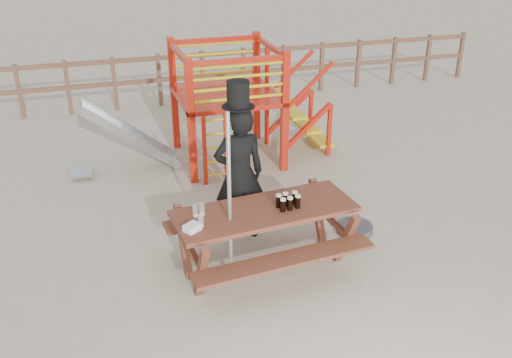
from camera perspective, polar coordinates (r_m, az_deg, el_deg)
name	(u,v)px	position (r m, az deg, el deg)	size (l,w,h in m)	color
ground	(284,266)	(7.45, 2.85, -8.70)	(60.00, 60.00, 0.00)	#BAA891
back_fence	(181,73)	(13.39, -7.53, 10.51)	(15.09, 0.09, 1.20)	brown
playground_fort	(223,103)	(10.10, -3.35, 7.63)	(4.71, 1.84, 2.10)	#B81C0C
picnic_table	(265,231)	(7.11, 0.88, -5.25)	(2.36, 1.73, 0.86)	brown
man_with_hat	(239,171)	(7.61, -1.69, 0.82)	(0.69, 0.45, 2.24)	black
metal_pole	(230,202)	(6.63, -2.66, -2.26)	(0.05, 0.05, 2.19)	#B2B2B7
parasol_base	(355,229)	(8.24, 9.83, -4.91)	(0.51, 0.51, 0.21)	#3A393F
paper_bag	(192,228)	(6.52, -6.41, -4.86)	(0.18, 0.14, 0.08)	white
stout_pints	(288,201)	(6.95, 3.24, -2.23)	(0.29, 0.20, 0.17)	black
empty_glasses	(199,214)	(6.73, -5.69, -3.50)	(0.15, 0.33, 0.15)	silver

